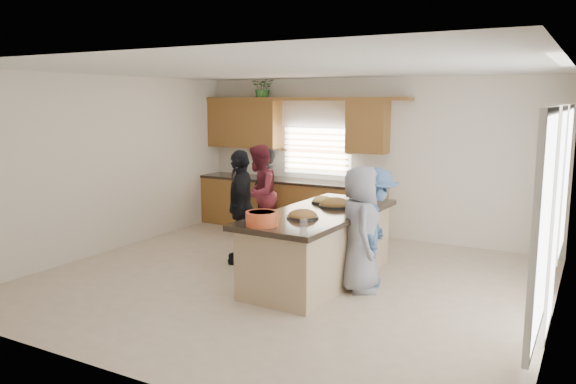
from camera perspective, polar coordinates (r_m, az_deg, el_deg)
The scene contains 18 objects.
floor at distance 7.67m, azimuth -0.26°, elevation -8.99°, with size 6.50×6.50×0.00m, color beige.
room_shell at distance 7.30m, azimuth -0.27°, elevation 5.33°, with size 6.52×6.02×2.81m.
back_cabinetry at distance 10.49m, azimuth 0.04°, elevation 1.11°, with size 4.08×0.66×2.46m.
right_wall_glazing at distance 6.31m, azimuth 25.49°, elevation -1.32°, with size 0.06×4.00×2.25m.
island at distance 7.58m, azimuth 3.20°, elevation -5.64°, with size 1.25×2.74×0.95m.
platter_front at distance 7.03m, azimuth 1.50°, elevation -2.43°, with size 0.41×0.41×0.16m.
platter_mid at distance 7.81m, azimuth 4.86°, elevation -1.27°, with size 0.47×0.47×0.19m.
platter_back at distance 8.08m, azimuth 3.58°, elevation -0.91°, with size 0.34×0.34×0.14m.
salad_bowl at distance 6.60m, azimuth -2.68°, elevation -2.65°, with size 0.38×0.38×0.17m.
clear_cup at distance 6.53m, azimuth 1.61°, elevation -3.21°, with size 0.09×0.09×0.09m, color white.
plate_stack at distance 8.40m, azimuth 6.92°, elevation -0.56°, with size 0.21×0.21×0.06m, color #9C82BE.
flower_vase at distance 8.51m, azimuth 7.68°, elevation 0.84°, with size 0.14×0.14×0.41m.
potted_plant at distance 10.75m, azimuth -2.50°, elevation 10.55°, with size 0.43×0.38×0.48m, color #34712D.
woman_left_back at distance 10.21m, azimuth -2.30°, elevation 0.10°, with size 0.56×0.37×1.55m, color black.
woman_left_mid at distance 9.55m, azimuth -2.98°, elevation -0.18°, with size 0.81×0.63×1.67m, color maroon.
woman_left_front at distance 8.37m, azimuth -4.80°, elevation -1.48°, with size 0.99×0.41×1.69m, color black.
woman_right_back at distance 7.41m, azimuth 8.82°, elevation -3.53°, with size 1.00×0.58×1.55m, color #3D5D87.
woman_right_front at distance 7.14m, azimuth 7.33°, elevation -3.76°, with size 0.78×0.51×1.60m, color gray.
Camera 1 is at (3.56, -6.35, 2.41)m, focal length 35.00 mm.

